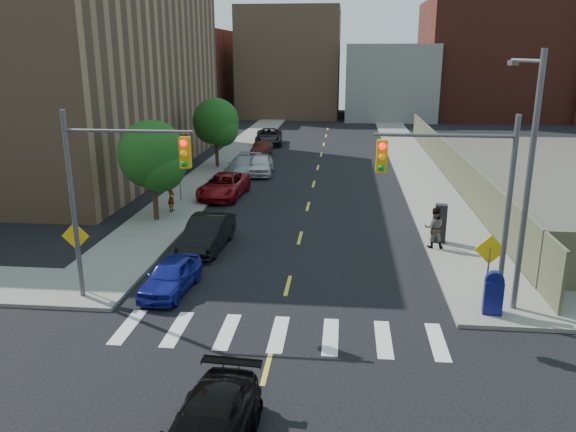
% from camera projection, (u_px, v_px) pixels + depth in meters
% --- Properties ---
extents(ground, '(160.00, 160.00, 0.00)m').
position_uv_depth(ground, '(257.00, 408.00, 14.54)').
color(ground, black).
rests_on(ground, ground).
extents(sidewalk_nw, '(3.50, 73.00, 0.15)m').
position_uv_depth(sidewalk_nw, '(244.00, 146.00, 54.91)').
color(sidewalk_nw, gray).
rests_on(sidewalk_nw, ground).
extents(sidewalk_ne, '(3.50, 73.00, 0.15)m').
position_uv_depth(sidewalk_ne, '(404.00, 149.00, 53.41)').
color(sidewalk_ne, gray).
rests_on(sidewalk_ne, ground).
extents(fence_north, '(0.12, 44.00, 2.50)m').
position_uv_depth(fence_north, '(450.00, 164.00, 40.01)').
color(fence_north, '#686949').
rests_on(fence_north, ground).
extents(building_nw, '(22.00, 30.00, 16.00)m').
position_uv_depth(building_nw, '(32.00, 65.00, 43.09)').
color(building_nw, '#8C6B4C').
rests_on(building_nw, ground).
extents(bg_bldg_west, '(14.00, 18.00, 12.00)m').
position_uv_depth(bg_bldg_west, '(181.00, 73.00, 81.86)').
color(bg_bldg_west, '#592319').
rests_on(bg_bldg_west, ground).
extents(bg_bldg_midwest, '(14.00, 16.00, 15.00)m').
position_uv_depth(bg_bldg_midwest, '(291.00, 63.00, 81.81)').
color(bg_bldg_midwest, '#8C6B4C').
rests_on(bg_bldg_midwest, ground).
extents(bg_bldg_center, '(12.00, 16.00, 10.00)m').
position_uv_depth(bg_bldg_center, '(388.00, 81.00, 79.24)').
color(bg_bldg_center, gray).
rests_on(bg_bldg_center, ground).
extents(bg_bldg_east, '(18.00, 18.00, 16.00)m').
position_uv_depth(bg_bldg_east, '(489.00, 59.00, 78.96)').
color(bg_bldg_east, '#592319').
rests_on(bg_bldg_east, ground).
extents(signal_nw, '(4.59, 0.30, 7.00)m').
position_uv_depth(signal_nw, '(112.00, 182.00, 19.58)').
color(signal_nw, '#59595E').
rests_on(signal_nw, ground).
extents(signal_ne, '(4.59, 0.30, 7.00)m').
position_uv_depth(signal_ne, '(463.00, 190.00, 18.43)').
color(signal_ne, '#59595E').
rests_on(signal_ne, ground).
extents(streetlight_ne, '(0.25, 3.70, 9.00)m').
position_uv_depth(streetlight_ne, '(527.00, 165.00, 18.88)').
color(streetlight_ne, '#59595E').
rests_on(streetlight_ne, ground).
extents(warn_sign_nw, '(1.06, 0.06, 2.83)m').
position_uv_depth(warn_sign_nw, '(76.00, 244.00, 20.94)').
color(warn_sign_nw, '#59595E').
rests_on(warn_sign_nw, ground).
extents(warn_sign_ne, '(1.06, 0.06, 2.83)m').
position_uv_depth(warn_sign_ne, '(489.00, 258.00, 19.49)').
color(warn_sign_ne, '#59595E').
rests_on(warn_sign_ne, ground).
extents(warn_sign_midwest, '(1.06, 0.06, 2.83)m').
position_uv_depth(warn_sign_midwest, '(179.00, 171.00, 33.84)').
color(warn_sign_midwest, '#59595E').
rests_on(warn_sign_midwest, ground).
extents(tree_west_near, '(3.66, 3.64, 5.52)m').
position_uv_depth(tree_west_near, '(153.00, 159.00, 29.67)').
color(tree_west_near, '#332114').
rests_on(tree_west_near, ground).
extents(tree_west_far, '(3.66, 3.64, 5.52)m').
position_uv_depth(tree_west_far, '(216.00, 124.00, 44.00)').
color(tree_west_far, '#332114').
rests_on(tree_west_far, ground).
extents(parked_car_blue, '(1.83, 3.88, 1.28)m').
position_uv_depth(parked_car_blue, '(171.00, 276.00, 21.47)').
color(parked_car_blue, navy).
rests_on(parked_car_blue, ground).
extents(parked_car_black, '(1.86, 4.72, 1.53)m').
position_uv_depth(parked_car_black, '(207.00, 233.00, 26.21)').
color(parked_car_black, black).
rests_on(parked_car_black, ground).
extents(parked_car_red, '(2.81, 5.45, 1.47)m').
position_uv_depth(parked_car_red, '(224.00, 186.00, 35.64)').
color(parked_car_red, maroon).
rests_on(parked_car_red, ground).
extents(parked_car_silver, '(2.42, 5.02, 1.41)m').
position_uv_depth(parked_car_silver, '(243.00, 166.00, 42.15)').
color(parked_car_silver, '#95979C').
rests_on(parked_car_silver, ground).
extents(parked_car_white, '(2.10, 4.59, 1.53)m').
position_uv_depth(parked_car_white, '(260.00, 164.00, 42.36)').
color(parked_car_white, silver).
rests_on(parked_car_white, ground).
extents(parked_car_maroon, '(1.60, 3.90, 1.25)m').
position_uv_depth(parked_car_maroon, '(262.00, 149.00, 49.97)').
color(parked_car_maroon, '#3F110C').
rests_on(parked_car_maroon, ground).
extents(parked_car_grey, '(3.17, 5.87, 1.57)m').
position_uv_depth(parked_car_grey, '(269.00, 137.00, 56.27)').
color(parked_car_grey, black).
rests_on(parked_car_grey, ground).
extents(mailbox, '(0.70, 0.57, 1.54)m').
position_uv_depth(mailbox, '(493.00, 293.00, 19.31)').
color(mailbox, '#0F135B').
rests_on(mailbox, sidewalk_ne).
extents(payphone, '(0.60, 0.51, 1.85)m').
position_uv_depth(payphone, '(440.00, 223.00, 26.61)').
color(payphone, black).
rests_on(payphone, sidewalk_ne).
extents(pedestrian_west, '(0.39, 0.58, 1.55)m').
position_uv_depth(pedestrian_west, '(171.00, 198.00, 31.92)').
color(pedestrian_west, gray).
rests_on(pedestrian_west, sidewalk_nw).
extents(pedestrian_east, '(0.93, 0.73, 1.90)m').
position_uv_depth(pedestrian_east, '(434.00, 228.00, 25.88)').
color(pedestrian_east, gray).
rests_on(pedestrian_east, sidewalk_ne).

